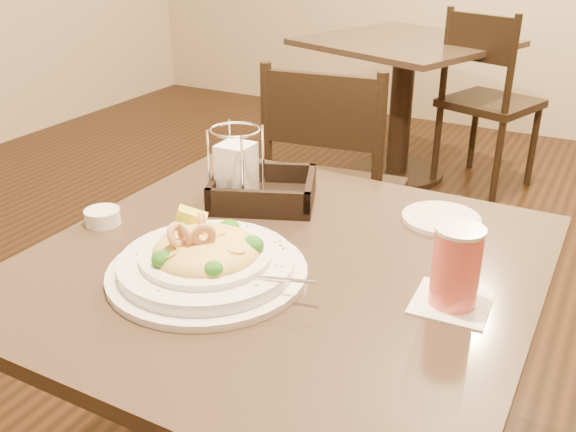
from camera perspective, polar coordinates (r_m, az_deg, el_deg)
The scene contains 10 objects.
main_table at distance 1.32m, azimuth -0.42°, elevation -12.87°, with size 0.90×0.90×0.75m.
background_table at distance 3.54m, azimuth 10.16°, elevation 11.39°, with size 1.15×1.15×0.75m.
dining_chair_near at distance 2.16m, azimuth 3.92°, elevation 2.48°, with size 0.47×0.47×0.93m.
dining_chair_far at distance 3.48m, azimuth 17.24°, elevation 10.17°, with size 0.53×0.53×0.93m.
pasta_bowl at distance 1.13m, azimuth -7.25°, elevation -3.82°, with size 0.39×0.35×0.11m.
drink_glass at distance 1.06m, azimuth 14.70°, elevation -4.42°, with size 0.13×0.13×0.14m.
bread_basket at distance 1.42m, azimuth -2.24°, elevation 2.06°, with size 0.28×0.25×0.06m.
napkin_caddy at distance 1.40m, azimuth -4.60°, elevation 3.93°, with size 0.11×0.11×0.17m.
side_plate at distance 1.38m, azimuth 13.46°, elevation -0.21°, with size 0.16×0.16×0.01m, color white.
butter_ramekin at distance 1.37m, azimuth -16.17°, elevation -0.07°, with size 0.07×0.07×0.03m, color white.
Camera 1 is at (0.50, -0.91, 1.33)m, focal length 40.00 mm.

